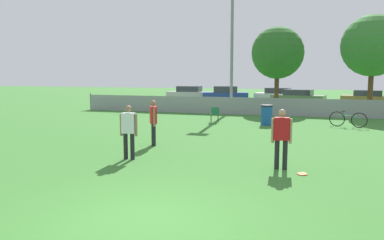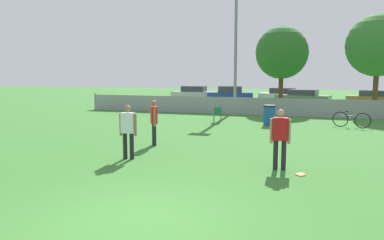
{
  "view_description": "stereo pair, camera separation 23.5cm",
  "coord_description": "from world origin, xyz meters",
  "px_view_note": "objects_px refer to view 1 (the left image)",
  "views": [
    {
      "loc": [
        2.72,
        -5.78,
        2.59
      ],
      "look_at": [
        -0.99,
        6.15,
        1.05
      ],
      "focal_mm": 35.0,
      "sensor_mm": 36.0,
      "label": 1
    },
    {
      "loc": [
        2.94,
        -5.71,
        2.59
      ],
      "look_at": [
        -0.99,
        6.15,
        1.05
      ],
      "focal_mm": 35.0,
      "sensor_mm": 36.0,
      "label": 2
    }
  ],
  "objects_px": {
    "tree_far_right": "(373,46)",
    "parked_car_olive": "(298,97)",
    "light_pole": "(232,35)",
    "trash_bin": "(267,115)",
    "parked_car_white": "(278,95)",
    "player_receiver_white": "(129,129)",
    "folding_chair_sideline": "(215,113)",
    "player_defender_red": "(153,120)",
    "bicycle_sideline": "(348,119)",
    "player_thrower_red": "(281,135)",
    "frisbee_disc": "(302,174)",
    "parked_car_blue": "(226,95)",
    "tree_near_pole": "(278,53)",
    "parked_car_silver": "(189,94)",
    "parked_car_tan": "(368,98)"
  },
  "relations": [
    {
      "from": "folding_chair_sideline",
      "to": "parked_car_white",
      "type": "height_order",
      "value": "parked_car_white"
    },
    {
      "from": "bicycle_sideline",
      "to": "trash_bin",
      "type": "height_order",
      "value": "trash_bin"
    },
    {
      "from": "light_pole",
      "to": "tree_far_right",
      "type": "bearing_deg",
      "value": 6.82
    },
    {
      "from": "tree_far_right",
      "to": "player_thrower_red",
      "type": "distance_m",
      "value": 17.23
    },
    {
      "from": "player_thrower_red",
      "to": "player_receiver_white",
      "type": "bearing_deg",
      "value": 178.33
    },
    {
      "from": "parked_car_white",
      "to": "parked_car_olive",
      "type": "distance_m",
      "value": 2.96
    },
    {
      "from": "player_receiver_white",
      "to": "player_thrower_red",
      "type": "height_order",
      "value": "same"
    },
    {
      "from": "player_defender_red",
      "to": "player_thrower_red",
      "type": "xyz_separation_m",
      "value": [
        4.67,
        -2.13,
        0.0
      ]
    },
    {
      "from": "light_pole",
      "to": "frisbee_disc",
      "type": "relative_size",
      "value": 34.0
    },
    {
      "from": "folding_chair_sideline",
      "to": "parked_car_blue",
      "type": "xyz_separation_m",
      "value": [
        -2.46,
        14.13,
        0.22
      ]
    },
    {
      "from": "light_pole",
      "to": "frisbee_disc",
      "type": "bearing_deg",
      "value": -72.24
    },
    {
      "from": "tree_far_right",
      "to": "frisbee_disc",
      "type": "xyz_separation_m",
      "value": [
        -3.91,
        -16.68,
        -4.36
      ]
    },
    {
      "from": "player_receiver_white",
      "to": "parked_car_tan",
      "type": "height_order",
      "value": "player_receiver_white"
    },
    {
      "from": "bicycle_sideline",
      "to": "parked_car_white",
      "type": "relative_size",
      "value": 0.4
    },
    {
      "from": "tree_near_pole",
      "to": "frisbee_disc",
      "type": "height_order",
      "value": "tree_near_pole"
    },
    {
      "from": "parked_car_silver",
      "to": "player_defender_red",
      "type": "bearing_deg",
      "value": -75.68
    },
    {
      "from": "bicycle_sideline",
      "to": "tree_far_right",
      "type": "bearing_deg",
      "value": 90.05
    },
    {
      "from": "light_pole",
      "to": "frisbee_disc",
      "type": "height_order",
      "value": "light_pole"
    },
    {
      "from": "frisbee_disc",
      "to": "bicycle_sideline",
      "type": "xyz_separation_m",
      "value": [
        1.98,
        9.74,
        0.37
      ]
    },
    {
      "from": "tree_far_right",
      "to": "parked_car_white",
      "type": "bearing_deg",
      "value": 126.13
    },
    {
      "from": "player_defender_red",
      "to": "player_receiver_white",
      "type": "bearing_deg",
      "value": -26.14
    },
    {
      "from": "parked_car_blue",
      "to": "parked_car_silver",
      "type": "bearing_deg",
      "value": 158.86
    },
    {
      "from": "tree_far_right",
      "to": "parked_car_olive",
      "type": "xyz_separation_m",
      "value": [
        -4.63,
        6.65,
        -3.75
      ]
    },
    {
      "from": "trash_bin",
      "to": "parked_car_white",
      "type": "height_order",
      "value": "parked_car_white"
    },
    {
      "from": "player_thrower_red",
      "to": "parked_car_tan",
      "type": "distance_m",
      "value": 23.58
    },
    {
      "from": "tree_near_pole",
      "to": "bicycle_sideline",
      "type": "distance_m",
      "value": 9.63
    },
    {
      "from": "player_receiver_white",
      "to": "folding_chair_sideline",
      "type": "height_order",
      "value": "player_receiver_white"
    },
    {
      "from": "folding_chair_sideline",
      "to": "player_receiver_white",
      "type": "bearing_deg",
      "value": 65.94
    },
    {
      "from": "bicycle_sideline",
      "to": "parked_car_olive",
      "type": "xyz_separation_m",
      "value": [
        -2.71,
        13.59,
        0.24
      ]
    },
    {
      "from": "tree_near_pole",
      "to": "frisbee_disc",
      "type": "relative_size",
      "value": 22.53
    },
    {
      "from": "parked_car_blue",
      "to": "light_pole",
      "type": "bearing_deg",
      "value": -86.42
    },
    {
      "from": "bicycle_sideline",
      "to": "parked_car_blue",
      "type": "bearing_deg",
      "value": 138.64
    },
    {
      "from": "player_thrower_red",
      "to": "parked_car_olive",
      "type": "bearing_deg",
      "value": 86.79
    },
    {
      "from": "light_pole",
      "to": "parked_car_tan",
      "type": "height_order",
      "value": "light_pole"
    },
    {
      "from": "light_pole",
      "to": "tree_near_pole",
      "type": "bearing_deg",
      "value": 35.06
    },
    {
      "from": "player_defender_red",
      "to": "parked_car_olive",
      "type": "height_order",
      "value": "player_defender_red"
    },
    {
      "from": "player_defender_red",
      "to": "trash_bin",
      "type": "height_order",
      "value": "player_defender_red"
    },
    {
      "from": "light_pole",
      "to": "parked_car_silver",
      "type": "distance_m",
      "value": 11.48
    },
    {
      "from": "folding_chair_sideline",
      "to": "parked_car_white",
      "type": "relative_size",
      "value": 0.19
    },
    {
      "from": "folding_chair_sideline",
      "to": "trash_bin",
      "type": "xyz_separation_m",
      "value": [
        2.78,
        -0.29,
        0.03
      ]
    },
    {
      "from": "player_thrower_red",
      "to": "parked_car_blue",
      "type": "height_order",
      "value": "player_thrower_red"
    },
    {
      "from": "parked_car_blue",
      "to": "parked_car_olive",
      "type": "height_order",
      "value": "parked_car_blue"
    },
    {
      "from": "folding_chair_sideline",
      "to": "parked_car_white",
      "type": "bearing_deg",
      "value": -119.12
    },
    {
      "from": "bicycle_sideline",
      "to": "parked_car_silver",
      "type": "height_order",
      "value": "parked_car_silver"
    },
    {
      "from": "frisbee_disc",
      "to": "tree_near_pole",
      "type": "bearing_deg",
      "value": 96.81
    },
    {
      "from": "player_thrower_red",
      "to": "parked_car_white",
      "type": "bearing_deg",
      "value": 91.04
    },
    {
      "from": "folding_chair_sideline",
      "to": "parked_car_silver",
      "type": "xyz_separation_m",
      "value": [
        -6.14,
        14.77,
        0.22
      ]
    },
    {
      "from": "parked_car_white",
      "to": "tree_near_pole",
      "type": "bearing_deg",
      "value": -78.71
    },
    {
      "from": "parked_car_white",
      "to": "parked_car_tan",
      "type": "distance_m",
      "value": 7.66
    },
    {
      "from": "player_thrower_red",
      "to": "parked_car_white",
      "type": "xyz_separation_m",
      "value": [
        -2.04,
        25.21,
        -0.3
      ]
    }
  ]
}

